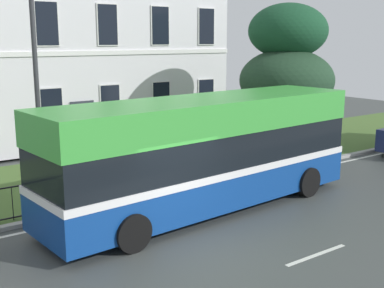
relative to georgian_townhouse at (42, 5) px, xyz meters
name	(u,v)px	position (x,y,z in m)	size (l,w,h in m)	color
ground_plane	(173,233)	(-2.00, -14.66, -6.64)	(60.00, 56.00, 0.18)	#414543
georgian_townhouse	(42,5)	(0.00, 0.00, 0.00)	(16.83, 8.85, 12.96)	white
iron_verge_railing	(172,173)	(0.00, -11.58, -6.00)	(15.92, 0.04, 0.97)	black
evergreen_tree	(283,90)	(7.34, -9.41, -3.82)	(4.42, 4.68, 6.82)	#423328
single_decker_bus	(206,152)	(-0.15, -13.64, -4.87)	(10.42, 3.24, 3.34)	navy
street_lamp_post	(35,63)	(-4.07, -10.73, -2.27)	(0.36, 0.24, 7.46)	#333338
litter_bin	(181,164)	(0.92, -10.80, -5.98)	(0.51, 0.51, 1.04)	black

